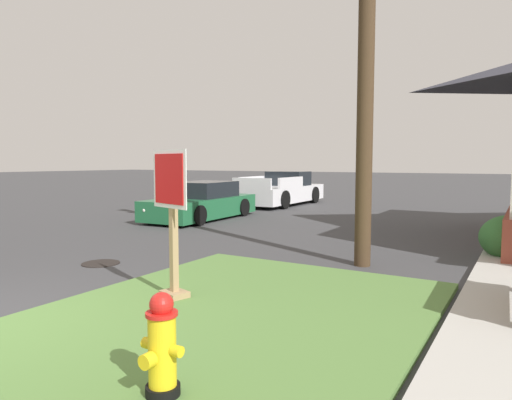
% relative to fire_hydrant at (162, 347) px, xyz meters
% --- Properties ---
extents(grass_corner_patch, '(4.45, 5.89, 0.08)m').
position_rel_fire_hydrant_xyz_m(grass_corner_patch, '(-0.67, 1.86, -0.43)').
color(grass_corner_patch, '#567F3D').
rests_on(grass_corner_patch, ground).
extents(fire_hydrant, '(0.38, 0.34, 0.83)m').
position_rel_fire_hydrant_xyz_m(fire_hydrant, '(0.00, 0.00, 0.00)').
color(fire_hydrant, black).
rests_on(fire_hydrant, grass_corner_patch).
extents(stop_sign, '(0.75, 0.37, 2.00)m').
position_rel_fire_hydrant_xyz_m(stop_sign, '(-1.69, 2.06, 0.60)').
color(stop_sign, '#A3845B').
rests_on(stop_sign, grass_corner_patch).
extents(manhole_cover, '(0.70, 0.70, 0.02)m').
position_rel_fire_hydrant_xyz_m(manhole_cover, '(-4.47, 3.20, -0.46)').
color(manhole_cover, black).
rests_on(manhole_cover, ground).
extents(parked_sedan_green, '(2.11, 4.56, 1.25)m').
position_rel_fire_hydrant_xyz_m(parked_sedan_green, '(-7.05, 9.67, 0.07)').
color(parked_sedan_green, '#1E6038').
rests_on(parked_sedan_green, ground).
extents(pickup_truck_white, '(2.18, 5.38, 1.48)m').
position_rel_fire_hydrant_xyz_m(pickup_truck_white, '(-7.13, 15.63, 0.15)').
color(pickup_truck_white, silver).
rests_on(pickup_truck_white, ground).
extents(shrub_by_curb, '(1.16, 1.16, 0.89)m').
position_rel_fire_hydrant_xyz_m(shrub_by_curb, '(2.15, 7.48, -0.02)').
color(shrub_by_curb, '#356F34').
rests_on(shrub_by_curb, ground).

